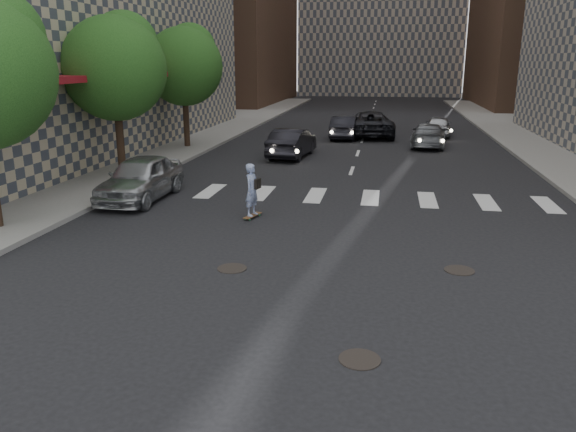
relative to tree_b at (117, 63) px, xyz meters
name	(u,v)px	position (x,y,z in m)	size (l,w,h in m)	color
ground	(309,295)	(9.45, -11.14, -4.65)	(160.00, 160.00, 0.00)	black
sidewalk_left	(113,143)	(-5.05, 8.86, -4.57)	(13.00, 80.00, 0.15)	gray
tree_b	(117,63)	(0.00, 0.00, 0.00)	(4.20, 4.20, 6.60)	#382619
tree_c	(185,63)	(0.00, 8.00, 0.00)	(4.20, 4.20, 6.60)	#382619
manhole_a	(360,359)	(10.65, -13.64, -4.64)	(0.70, 0.70, 0.02)	black
manhole_b	(232,268)	(7.45, -9.94, -4.64)	(0.70, 0.70, 0.02)	black
manhole_c	(459,270)	(12.75, -9.14, -4.64)	(0.70, 0.70, 0.02)	black
skateboarder	(252,190)	(6.90, -5.51, -3.74)	(0.54, 0.89, 1.72)	brown
silver_sedan	(141,178)	(2.45, -3.81, -3.87)	(1.83, 4.55, 1.55)	#A8ABAF
traffic_car_a	(292,143)	(6.21, 6.05, -3.91)	(1.55, 4.46, 1.47)	black
traffic_car_b	(428,135)	(13.27, 10.86, -3.98)	(1.87, 4.60, 1.33)	slate
traffic_car_c	(370,124)	(9.84, 14.86, -3.83)	(2.72, 5.90, 1.64)	black
traffic_car_d	(438,126)	(14.19, 15.71, -3.97)	(1.59, 3.94, 1.34)	#A0A3A7
traffic_car_e	(345,127)	(8.29, 13.60, -3.94)	(1.50, 4.30, 1.42)	black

